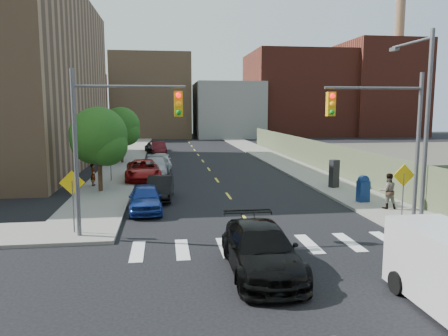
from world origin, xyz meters
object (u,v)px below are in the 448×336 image
object	(u,v)px
parked_car_blue	(145,198)
mailbox	(363,189)
parked_car_maroon	(158,148)
parked_car_grey	(155,146)
payphone	(334,174)
parked_car_red	(143,170)
parked_car_silver	(155,167)
pedestrian_west	(93,175)
parked_car_white	(161,160)
pedestrian_east	(388,191)
parked_car_black	(160,188)
black_sedan	(261,249)

from	to	relation	value
parked_car_blue	mailbox	size ratio (longest dim) A/B	2.77
parked_car_maroon	parked_car_grey	bearing A→B (deg)	91.31
mailbox	payphone	bearing A→B (deg)	82.14
parked_car_grey	parked_car_blue	bearing A→B (deg)	-85.95
parked_car_red	payphone	distance (m)	13.92
parked_car_silver	pedestrian_west	distance (m)	6.18
parked_car_red	mailbox	world-z (taller)	mailbox
payphone	parked_car_maroon	bearing A→B (deg)	97.54
parked_car_white	payphone	xyz separation A→B (m)	(11.51, -12.28, 0.37)
mailbox	payphone	size ratio (longest dim) A/B	0.82
parked_car_maroon	parked_car_red	bearing A→B (deg)	-98.59
parked_car_white	pedestrian_east	world-z (taller)	pedestrian_east
parked_car_grey	pedestrian_west	bearing A→B (deg)	-94.43
parked_car_black	payphone	distance (m)	11.63
parked_car_red	parked_car_grey	world-z (taller)	parked_car_red
parked_car_blue	parked_car_red	world-z (taller)	parked_car_red
parked_car_grey	black_sedan	bearing A→B (deg)	-80.35
parked_car_grey	parked_car_red	bearing A→B (deg)	-87.22
parked_car_silver	pedestrian_east	size ratio (longest dim) A/B	2.81
parked_car_blue	parked_car_grey	size ratio (longest dim) A/B	0.90
pedestrian_west	parked_car_maroon	bearing A→B (deg)	-3.50
parked_car_maroon	payphone	xyz separation A→B (m)	(11.89, -23.93, 0.32)
parked_car_grey	pedestrian_east	world-z (taller)	pedestrian_east
parked_car_maroon	pedestrian_east	world-z (taller)	pedestrian_east
parked_car_white	parked_car_maroon	xyz separation A→B (m)	(-0.38, 11.65, 0.05)
parked_car_silver	parked_car_grey	size ratio (longest dim) A/B	1.13
parked_car_black	parked_car_silver	world-z (taller)	parked_car_silver
parked_car_red	parked_car_white	world-z (taller)	parked_car_red
parked_car_silver	parked_car_maroon	bearing A→B (deg)	94.94
parked_car_black	black_sedan	size ratio (longest dim) A/B	0.77
parked_car_blue	parked_car_red	bearing A→B (deg)	90.27
payphone	parked_car_silver	bearing A→B (deg)	129.08
black_sedan	pedestrian_east	world-z (taller)	pedestrian_east
parked_car_black	payphone	world-z (taller)	payphone
black_sedan	parked_car_red	bearing A→B (deg)	104.27
black_sedan	parked_car_silver	bearing A→B (deg)	100.78
parked_car_white	pedestrian_west	world-z (taller)	pedestrian_west
mailbox	pedestrian_west	bearing A→B (deg)	148.47
parked_car_white	black_sedan	world-z (taller)	black_sedan
parked_car_silver	pedestrian_west	bearing A→B (deg)	-126.58
mailbox	pedestrian_west	xyz separation A→B (m)	(-15.97, 7.40, 0.03)
parked_car_white	parked_car_grey	distance (m)	15.85
parked_car_silver	black_sedan	distance (m)	21.70
mailbox	payphone	distance (m)	4.54
parked_car_black	parked_car_grey	size ratio (longest dim) A/B	0.89
parked_car_red	parked_car_grey	xyz separation A→B (m)	(0.41, 22.66, -0.13)
parked_car_silver	parked_car_white	distance (m)	4.82
parked_car_white	parked_car_maroon	bearing A→B (deg)	87.65
black_sedan	parked_car_white	bearing A→B (deg)	98.00
parked_car_black	parked_car_silver	xyz separation A→B (m)	(-0.44, 9.05, 0.08)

